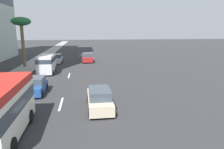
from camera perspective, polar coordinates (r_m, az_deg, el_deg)
name	(u,v)px	position (r m, az deg, el deg)	size (l,w,h in m)	color
ground_plane	(71,68)	(34.30, -10.96, 1.74)	(198.00, 198.00, 0.00)	#2D2D30
sidewalk_right	(26,69)	(35.35, -22.21, 1.49)	(162.00, 3.20, 0.15)	gray
lane_stripe_mid	(61,104)	(18.00, -13.61, -7.70)	(3.20, 0.16, 0.01)	silver
lane_stripe_far	(69,76)	(28.67, -11.52, -0.27)	(3.20, 0.16, 0.01)	silver
car_lead	(88,58)	(40.14, -6.61, 4.51)	(4.15, 1.95, 1.72)	#A51E1E
minibus_second	(0,108)	(13.33, -27.99, -8.03)	(6.34, 2.39, 3.15)	silver
car_third	(99,99)	(16.35, -3.41, -6.60)	(4.75, 1.82, 1.60)	beige
van_fourth	(46,63)	(30.70, -17.30, 3.02)	(4.73, 2.14, 2.59)	silver
car_fifth	(57,59)	(40.18, -14.67, 4.12)	(4.40, 1.82, 1.58)	silver
car_sixth	(35,86)	(21.46, -20.01, -2.88)	(4.14, 1.83, 1.53)	#1E478C
palm_tree	(21,24)	(36.84, -23.31, 12.34)	(3.00, 3.00, 7.80)	brown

